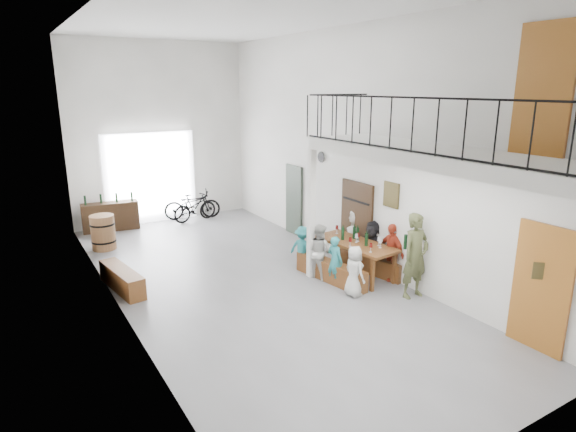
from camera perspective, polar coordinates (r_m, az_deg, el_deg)
floor at (r=10.71m, az=-4.51°, el=-7.72°), size 12.00×12.00×0.00m
room_walls at (r=9.90m, az=-4.94°, el=11.62°), size 12.00×12.00×12.00m
gateway_portal at (r=15.56m, az=-15.97°, el=4.36°), size 2.80×0.08×2.80m
right_wall_decor at (r=10.25m, az=13.79°, el=1.08°), size 0.07×8.28×5.07m
balcony at (r=8.65m, az=16.78°, el=6.59°), size 1.52×5.62×4.00m
tasting_table at (r=10.86m, az=8.00°, el=-3.51°), size 1.01×2.05×0.79m
bench_inner at (r=10.67m, az=5.06°, el=-6.54°), size 0.58×1.95×0.44m
bench_wall at (r=11.26m, az=9.49°, el=-5.59°), size 0.61×1.82×0.42m
tableware at (r=10.78m, az=8.48°, el=-2.46°), size 0.66×1.50×0.35m
side_bench at (r=10.76m, az=-19.08°, el=-7.10°), size 0.60×1.68×0.46m
oak_barrel at (r=13.47m, az=-21.07°, el=-1.82°), size 0.62×0.62×0.92m
serving_counter at (r=15.20m, az=-20.29°, el=-0.04°), size 1.63×0.62×0.84m
counter_bottles at (r=15.04m, az=-20.47°, el=1.99°), size 1.34×0.20×0.28m
guest_left_a at (r=9.89m, az=7.86°, el=-6.50°), size 0.34×0.52×1.06m
guest_left_b at (r=10.35m, az=5.58°, el=-5.31°), size 0.33×0.44×1.09m
guest_left_c at (r=10.71m, az=3.74°, el=-4.17°), size 0.60×0.70×1.23m
guest_left_d at (r=11.16m, az=1.76°, el=-3.84°), size 0.63×0.78×1.05m
guest_right_a at (r=10.81m, az=12.13°, el=-4.17°), size 0.35×0.76×1.28m
guest_right_b at (r=11.20m, az=9.92°, el=-3.55°), size 0.53×1.17×1.21m
guest_right_c at (r=11.79m, az=7.95°, el=-2.33°), size 0.63×0.74×1.29m
host_standing at (r=9.98m, az=14.87°, el=-4.58°), size 0.64×0.43×1.75m
potted_plant at (r=12.54m, az=3.63°, el=-3.24°), size 0.45×0.42×0.41m
bicycle_near at (r=15.78m, az=-11.27°, el=1.32°), size 1.87×1.07×0.93m
bicycle_far at (r=15.51m, az=-10.97°, el=1.02°), size 1.52×0.63×0.89m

